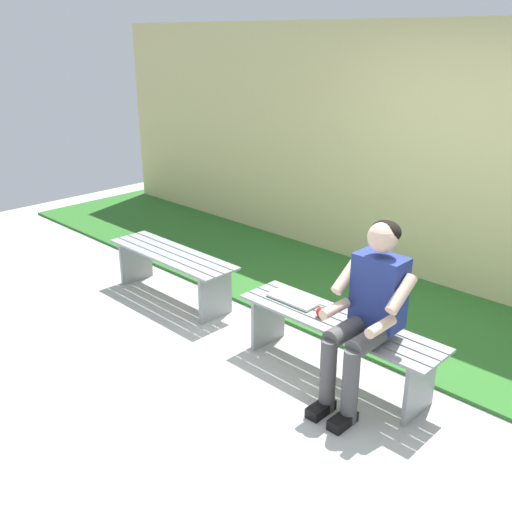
# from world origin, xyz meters

# --- Properties ---
(ground_plane) EXTENTS (10.00, 7.00, 0.04)m
(ground_plane) POSITION_xyz_m (0.96, 1.00, -0.02)
(ground_plane) COLOR #B2B2AD
(grass_strip) EXTENTS (9.00, 1.82, 0.03)m
(grass_strip) POSITION_xyz_m (0.96, -1.26, 0.01)
(grass_strip) COLOR #2D6B28
(grass_strip) RESTS_ON ground
(brick_wall) EXTENTS (9.50, 0.24, 2.52)m
(brick_wall) POSITION_xyz_m (0.50, -2.13, 1.26)
(brick_wall) COLOR #D1C684
(brick_wall) RESTS_ON ground
(bench_near) EXTENTS (1.61, 0.42, 0.46)m
(bench_near) POSITION_xyz_m (0.00, -0.00, 0.35)
(bench_near) COLOR gray
(bench_near) RESTS_ON ground
(bench_far) EXTENTS (1.45, 0.42, 0.46)m
(bench_far) POSITION_xyz_m (1.93, 0.00, 0.34)
(bench_far) COLOR gray
(bench_far) RESTS_ON ground
(person_seated) EXTENTS (0.50, 0.69, 1.27)m
(person_seated) POSITION_xyz_m (-0.30, 0.10, 0.70)
(person_seated) COLOR navy
(person_seated) RESTS_ON ground
(apple) EXTENTS (0.08, 0.08, 0.08)m
(apple) POSITION_xyz_m (0.11, 0.05, 0.50)
(apple) COLOR red
(apple) RESTS_ON bench_near
(book_open) EXTENTS (0.41, 0.16, 0.02)m
(book_open) POSITION_xyz_m (0.43, 0.00, 0.47)
(book_open) COLOR white
(book_open) RESTS_ON bench_near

